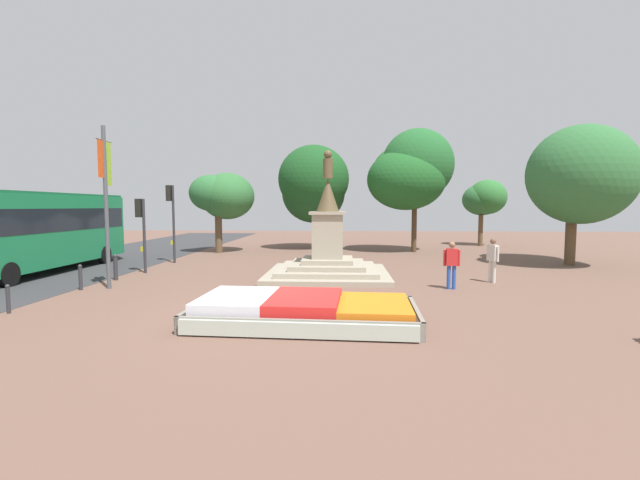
{
  "coord_description": "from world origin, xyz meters",
  "views": [
    {
      "loc": [
        1.96,
        -11.56,
        2.9
      ],
      "look_at": [
        1.2,
        2.96,
        1.76
      ],
      "focal_mm": 24.0,
      "sensor_mm": 36.0,
      "label": 1
    }
  ],
  "objects_px": {
    "pedestrian_near_planter": "(493,257)",
    "kerb_bollard_north": "(116,266)",
    "kerb_bollard_mid_a": "(8,298)",
    "flower_planter": "(301,311)",
    "traffic_light_mid_block": "(141,222)",
    "city_bus": "(32,228)",
    "kerb_bollard_mid_b": "(80,277)",
    "pedestrian_crossing_plaza": "(452,262)",
    "statue_monument": "(328,255)",
    "traffic_light_far_corner": "(171,210)",
    "banner_pole": "(106,200)"
  },
  "relations": [
    {
      "from": "pedestrian_near_planter",
      "to": "kerb_bollard_north",
      "type": "xyz_separation_m",
      "value": [
        -14.64,
        -0.23,
        -0.43
      ]
    },
    {
      "from": "pedestrian_near_planter",
      "to": "kerb_bollard_mid_a",
      "type": "relative_size",
      "value": 2.12
    },
    {
      "from": "flower_planter",
      "to": "kerb_bollard_north",
      "type": "bearing_deg",
      "value": 143.97
    },
    {
      "from": "traffic_light_mid_block",
      "to": "city_bus",
      "type": "bearing_deg",
      "value": -172.98
    },
    {
      "from": "flower_planter",
      "to": "kerb_bollard_mid_b",
      "type": "relative_size",
      "value": 6.36
    },
    {
      "from": "flower_planter",
      "to": "pedestrian_crossing_plaza",
      "type": "xyz_separation_m",
      "value": [
        4.84,
        4.58,
        0.68
      ]
    },
    {
      "from": "pedestrian_crossing_plaza",
      "to": "kerb_bollard_north",
      "type": "bearing_deg",
      "value": 174.76
    },
    {
      "from": "city_bus",
      "to": "kerb_bollard_mid_b",
      "type": "xyz_separation_m",
      "value": [
        4.17,
        -3.32,
        -1.53
      ]
    },
    {
      "from": "statue_monument",
      "to": "pedestrian_crossing_plaza",
      "type": "relative_size",
      "value": 3.1
    },
    {
      "from": "flower_planter",
      "to": "pedestrian_near_planter",
      "type": "bearing_deg",
      "value": 41.61
    },
    {
      "from": "kerb_bollard_mid_b",
      "to": "kerb_bollard_north",
      "type": "bearing_deg",
      "value": 85.39
    },
    {
      "from": "statue_monument",
      "to": "traffic_light_far_corner",
      "type": "height_order",
      "value": "statue_monument"
    },
    {
      "from": "traffic_light_far_corner",
      "to": "city_bus",
      "type": "xyz_separation_m",
      "value": [
        -4.52,
        -3.9,
        -0.72
      ]
    },
    {
      "from": "city_bus",
      "to": "kerb_bollard_mid_b",
      "type": "relative_size",
      "value": 11.8
    },
    {
      "from": "kerb_bollard_north",
      "to": "city_bus",
      "type": "bearing_deg",
      "value": 163.21
    },
    {
      "from": "traffic_light_far_corner",
      "to": "kerb_bollard_mid_a",
      "type": "xyz_separation_m",
      "value": [
        -0.31,
        -10.49,
        -2.3
      ]
    },
    {
      "from": "statue_monument",
      "to": "kerb_bollard_mid_a",
      "type": "relative_size",
      "value": 6.5
    },
    {
      "from": "pedestrian_crossing_plaza",
      "to": "kerb_bollard_mid_b",
      "type": "xyz_separation_m",
      "value": [
        -12.91,
        -0.84,
        -0.5
      ]
    },
    {
      "from": "traffic_light_far_corner",
      "to": "pedestrian_near_planter",
      "type": "distance_m",
      "value": 15.39
    },
    {
      "from": "traffic_light_mid_block",
      "to": "city_bus",
      "type": "distance_m",
      "value": 4.58
    },
    {
      "from": "traffic_light_mid_block",
      "to": "banner_pole",
      "type": "relative_size",
      "value": 0.57
    },
    {
      "from": "traffic_light_far_corner",
      "to": "banner_pole",
      "type": "xyz_separation_m",
      "value": [
        0.49,
        -6.9,
        0.39
      ]
    },
    {
      "from": "pedestrian_near_planter",
      "to": "kerb_bollard_north",
      "type": "bearing_deg",
      "value": -179.12
    },
    {
      "from": "kerb_bollard_mid_b",
      "to": "pedestrian_near_planter",
      "type": "bearing_deg",
      "value": 8.6
    },
    {
      "from": "statue_monument",
      "to": "city_bus",
      "type": "bearing_deg",
      "value": -179.27
    },
    {
      "from": "pedestrian_near_planter",
      "to": "kerb_bollard_mid_b",
      "type": "distance_m",
      "value": 14.98
    },
    {
      "from": "flower_planter",
      "to": "city_bus",
      "type": "relative_size",
      "value": 0.54
    },
    {
      "from": "banner_pole",
      "to": "kerb_bollard_mid_b",
      "type": "height_order",
      "value": "banner_pole"
    },
    {
      "from": "city_bus",
      "to": "pedestrian_near_planter",
      "type": "distance_m",
      "value": 19.03
    },
    {
      "from": "banner_pole",
      "to": "kerb_bollard_mid_b",
      "type": "distance_m",
      "value": 2.79
    },
    {
      "from": "statue_monument",
      "to": "kerb_bollard_mid_b",
      "type": "distance_m",
      "value": 9.17
    },
    {
      "from": "flower_planter",
      "to": "kerb_bollard_mid_b",
      "type": "xyz_separation_m",
      "value": [
        -8.07,
        3.74,
        0.18
      ]
    },
    {
      "from": "pedestrian_near_planter",
      "to": "pedestrian_crossing_plaza",
      "type": "relative_size",
      "value": 1.01
    },
    {
      "from": "traffic_light_mid_block",
      "to": "pedestrian_crossing_plaza",
      "type": "xyz_separation_m",
      "value": [
        12.54,
        -3.04,
        -1.27
      ]
    },
    {
      "from": "statue_monument",
      "to": "kerb_bollard_mid_b",
      "type": "bearing_deg",
      "value": -157.67
    },
    {
      "from": "city_bus",
      "to": "kerb_bollard_mid_b",
      "type": "distance_m",
      "value": 5.55
    },
    {
      "from": "statue_monument",
      "to": "kerb_bollard_north",
      "type": "height_order",
      "value": "statue_monument"
    },
    {
      "from": "banner_pole",
      "to": "kerb_bollard_mid_a",
      "type": "relative_size",
      "value": 7.1
    },
    {
      "from": "pedestrian_near_planter",
      "to": "city_bus",
      "type": "bearing_deg",
      "value": 176.74
    },
    {
      "from": "traffic_light_far_corner",
      "to": "kerb_bollard_north",
      "type": "xyz_separation_m",
      "value": [
        -0.18,
        -5.21,
        -2.18
      ]
    },
    {
      "from": "city_bus",
      "to": "traffic_light_mid_block",
      "type": "bearing_deg",
      "value": 7.02
    },
    {
      "from": "pedestrian_crossing_plaza",
      "to": "flower_planter",
      "type": "bearing_deg",
      "value": -136.6
    },
    {
      "from": "pedestrian_near_planter",
      "to": "kerb_bollard_north",
      "type": "distance_m",
      "value": 14.64
    },
    {
      "from": "flower_planter",
      "to": "traffic_light_far_corner",
      "type": "bearing_deg",
      "value": 125.17
    },
    {
      "from": "traffic_light_mid_block",
      "to": "kerb_bollard_mid_b",
      "type": "xyz_separation_m",
      "value": [
        -0.37,
        -3.88,
        -1.77
      ]
    },
    {
      "from": "kerb_bollard_mid_b",
      "to": "traffic_light_far_corner",
      "type": "bearing_deg",
      "value": 87.26
    },
    {
      "from": "flower_planter",
      "to": "kerb_bollard_mid_b",
      "type": "height_order",
      "value": "kerb_bollard_mid_b"
    },
    {
      "from": "traffic_light_far_corner",
      "to": "kerb_bollard_north",
      "type": "relative_size",
      "value": 3.82
    },
    {
      "from": "city_bus",
      "to": "pedestrian_crossing_plaza",
      "type": "xyz_separation_m",
      "value": [
        17.08,
        -2.48,
        -1.03
      ]
    },
    {
      "from": "flower_planter",
      "to": "banner_pole",
      "type": "xyz_separation_m",
      "value": [
        -7.23,
        4.06,
        2.82
      ]
    }
  ]
}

